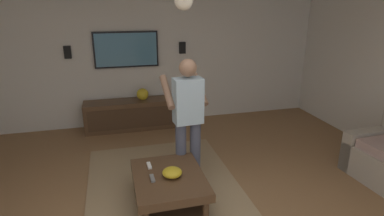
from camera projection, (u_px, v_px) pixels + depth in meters
The scene contains 13 objects.
wall_back_tv at pixel (141, 55), 5.95m from camera, with size 0.10×7.23×2.69m, color silver.
area_rug at pixel (167, 195), 3.90m from camera, with size 2.96×1.93×0.01m, color #9E8460.
coffee_table at pixel (169, 183), 3.62m from camera, with size 1.00×0.80×0.40m.
media_console at pixel (131, 115), 5.91m from camera, with size 0.45×1.70×0.55m.
tv at pixel (126, 50), 5.76m from camera, with size 0.05×1.17×0.66m.
person_standing at pixel (188, 114), 4.00m from camera, with size 0.56×0.56×1.64m.
bowl at pixel (172, 172), 3.55m from camera, with size 0.23×0.23×0.10m, color gold.
remote_white at pixel (149, 165), 3.78m from camera, with size 0.15×0.04×0.02m, color white.
remote_black at pixel (168, 176), 3.56m from camera, with size 0.15×0.04×0.02m, color black.
remote_grey at pixel (152, 178), 3.51m from camera, with size 0.15×0.04×0.02m, color slate.
vase_round at pixel (143, 94), 5.84m from camera, with size 0.22×0.22×0.22m, color gold.
wall_speaker_left at pixel (182, 48), 6.03m from camera, with size 0.06×0.12×0.22m, color black.
wall_speaker_right at pixel (68, 52), 5.53m from camera, with size 0.06×0.12×0.22m, color black.
Camera 1 is at (-2.54, 0.58, 2.28)m, focal length 29.31 mm.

